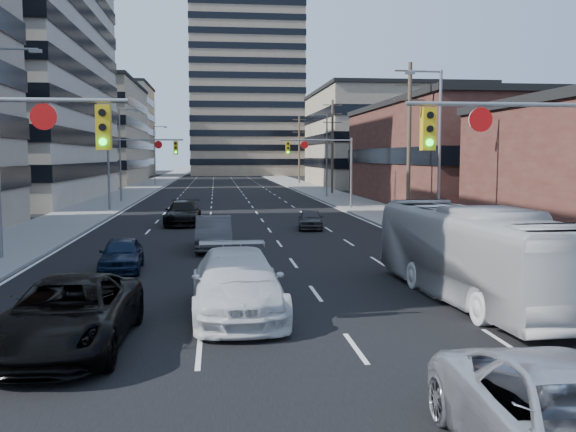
# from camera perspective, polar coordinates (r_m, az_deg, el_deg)

# --- Properties ---
(road_surface) EXTENTS (18.00, 300.00, 0.02)m
(road_surface) POSITION_cam_1_polar(r_m,az_deg,el_deg) (138.30, -5.86, 3.45)
(road_surface) COLOR black
(road_surface) RESTS_ON ground
(sidewalk_left) EXTENTS (5.00, 300.00, 0.15)m
(sidewalk_left) POSITION_cam_1_polar(r_m,az_deg,el_deg) (138.66, -10.63, 3.42)
(sidewalk_left) COLOR slate
(sidewalk_left) RESTS_ON ground
(sidewalk_right) EXTENTS (5.00, 300.00, 0.15)m
(sidewalk_right) POSITION_cam_1_polar(r_m,az_deg,el_deg) (138.89, -1.11, 3.51)
(sidewalk_right) COLOR slate
(sidewalk_right) RESTS_ON ground
(office_left_far) EXTENTS (20.00, 30.00, 16.00)m
(office_left_far) POSITION_cam_1_polar(r_m,az_deg,el_deg) (110.62, -18.36, 6.89)
(office_left_far) COLOR gray
(office_left_far) RESTS_ON ground
(storefront_right_mid) EXTENTS (20.00, 30.00, 9.00)m
(storefront_right_mid) POSITION_cam_1_polar(r_m,az_deg,el_deg) (63.51, 17.20, 5.13)
(storefront_right_mid) COLOR #472119
(storefront_right_mid) RESTS_ON ground
(office_right_far) EXTENTS (22.00, 28.00, 14.00)m
(office_right_far) POSITION_cam_1_polar(r_m,az_deg,el_deg) (99.81, 8.96, 6.72)
(office_right_far) COLOR gray
(office_right_far) RESTS_ON ground
(apartment_tower) EXTENTS (26.00, 26.00, 58.00)m
(apartment_tower) POSITION_cam_1_polar(r_m,az_deg,el_deg) (160.29, -3.83, 14.11)
(apartment_tower) COLOR gray
(apartment_tower) RESTS_ON ground
(bg_block_left) EXTENTS (24.00, 24.00, 20.00)m
(bg_block_left) POSITION_cam_1_polar(r_m,az_deg,el_deg) (150.70, -16.73, 7.20)
(bg_block_left) COLOR #ADA089
(bg_block_left) RESTS_ON ground
(bg_block_right) EXTENTS (22.00, 22.00, 12.00)m
(bg_block_right) POSITION_cam_1_polar(r_m,az_deg,el_deg) (142.20, 7.19, 5.90)
(bg_block_right) COLOR gray
(bg_block_right) RESTS_ON ground
(signal_near_right) EXTENTS (6.59, 0.33, 6.00)m
(signal_near_right) POSITION_cam_1_polar(r_m,az_deg,el_deg) (18.47, 22.22, 4.56)
(signal_near_right) COLOR slate
(signal_near_right) RESTS_ON ground
(signal_far_left) EXTENTS (6.09, 0.33, 6.00)m
(signal_far_left) POSITION_cam_1_polar(r_m,az_deg,el_deg) (53.59, -13.23, 5.02)
(signal_far_left) COLOR slate
(signal_far_left) RESTS_ON ground
(signal_far_right) EXTENTS (6.09, 0.33, 6.00)m
(signal_far_right) POSITION_cam_1_polar(r_m,az_deg,el_deg) (53.98, 3.25, 5.15)
(signal_far_right) COLOR slate
(signal_far_right) RESTS_ON ground
(utility_pole_block) EXTENTS (2.20, 0.28, 11.00)m
(utility_pole_block) POSITION_cam_1_polar(r_m,az_deg,el_deg) (46.28, 10.72, 6.87)
(utility_pole_block) COLOR #4C3D2D
(utility_pole_block) RESTS_ON ground
(utility_pole_midblock) EXTENTS (2.20, 0.28, 11.00)m
(utility_pole_midblock) POSITION_cam_1_polar(r_m,az_deg,el_deg) (75.47, 3.96, 6.31)
(utility_pole_midblock) COLOR #4C3D2D
(utility_pole_midblock) RESTS_ON ground
(utility_pole_distant) EXTENTS (2.20, 0.28, 11.00)m
(utility_pole_distant) POSITION_cam_1_polar(r_m,az_deg,el_deg) (105.11, 1.00, 6.04)
(utility_pole_distant) COLOR #4C3D2D
(utility_pole_distant) RESTS_ON ground
(streetlight_left_near) EXTENTS (2.03, 0.22, 9.00)m
(streetlight_left_near) POSITION_cam_1_polar(r_m,az_deg,el_deg) (29.62, -24.18, 6.03)
(streetlight_left_near) COLOR slate
(streetlight_left_near) RESTS_ON ground
(streetlight_left_mid) EXTENTS (2.03, 0.22, 9.00)m
(streetlight_left_mid) POSITION_cam_1_polar(r_m,az_deg,el_deg) (63.86, -14.57, 5.69)
(streetlight_left_mid) COLOR slate
(streetlight_left_mid) RESTS_ON ground
(streetlight_left_far) EXTENTS (2.03, 0.22, 9.00)m
(streetlight_left_far) POSITION_cam_1_polar(r_m,az_deg,el_deg) (98.63, -11.70, 5.56)
(streetlight_left_far) COLOR slate
(streetlight_left_far) RESTS_ON ground
(streetlight_right_near) EXTENTS (2.03, 0.22, 9.00)m
(streetlight_right_near) POSITION_cam_1_polar(r_m,az_deg,el_deg) (35.23, 13.08, 6.17)
(streetlight_right_near) COLOR slate
(streetlight_right_near) RESTS_ON ground
(streetlight_right_far) EXTENTS (2.03, 0.22, 9.00)m
(streetlight_right_far) POSITION_cam_1_polar(r_m,az_deg,el_deg) (69.22, 3.34, 5.81)
(streetlight_right_far) COLOR slate
(streetlight_right_far) RESTS_ON ground
(black_pickup) EXTENTS (2.92, 6.00, 1.64)m
(black_pickup) POSITION_cam_1_polar(r_m,az_deg,el_deg) (15.74, -18.97, -8.28)
(black_pickup) COLOR black
(black_pickup) RESTS_ON ground
(white_van) EXTENTS (2.65, 6.21, 1.79)m
(white_van) POSITION_cam_1_polar(r_m,az_deg,el_deg) (18.12, -4.54, -6.00)
(white_van) COLOR silver
(white_van) RESTS_ON ground
(silver_suv) EXTENTS (2.83, 5.79, 1.58)m
(silver_suv) POSITION_cam_1_polar(r_m,az_deg,el_deg) (9.90, 24.19, -16.80)
(silver_suv) COLOR silver
(silver_suv) RESTS_ON ground
(transit_bus) EXTENTS (3.06, 10.68, 2.94)m
(transit_bus) POSITION_cam_1_polar(r_m,az_deg,el_deg) (20.49, 16.11, -3.24)
(transit_bus) COLOR #B9B9B9
(transit_bus) RESTS_ON ground
(sedan_blue) EXTENTS (1.71, 3.92, 1.31)m
(sedan_blue) POSITION_cam_1_polar(r_m,az_deg,el_deg) (25.77, -14.57, -3.31)
(sedan_blue) COLOR black
(sedan_blue) RESTS_ON ground
(sedan_grey_center) EXTENTS (1.72, 4.84, 1.59)m
(sedan_grey_center) POSITION_cam_1_polar(r_m,az_deg,el_deg) (30.71, -6.63, -1.54)
(sedan_grey_center) COLOR #373639
(sedan_grey_center) RESTS_ON ground
(sedan_black_far) EXTENTS (2.35, 5.41, 1.55)m
(sedan_black_far) POSITION_cam_1_polar(r_m,az_deg,el_deg) (42.16, -9.33, 0.25)
(sedan_black_far) COLOR black
(sedan_black_far) RESTS_ON ground
(sedan_grey_right) EXTENTS (1.94, 3.81, 1.24)m
(sedan_grey_right) POSITION_cam_1_polar(r_m,az_deg,el_deg) (39.25, 2.01, -0.28)
(sedan_grey_right) COLOR #333336
(sedan_grey_right) RESTS_ON ground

